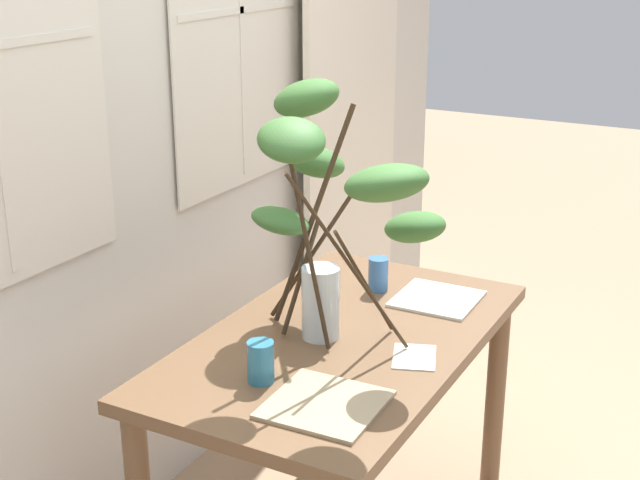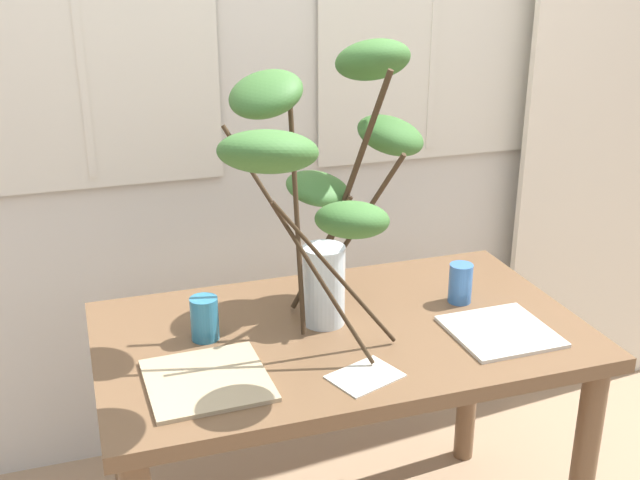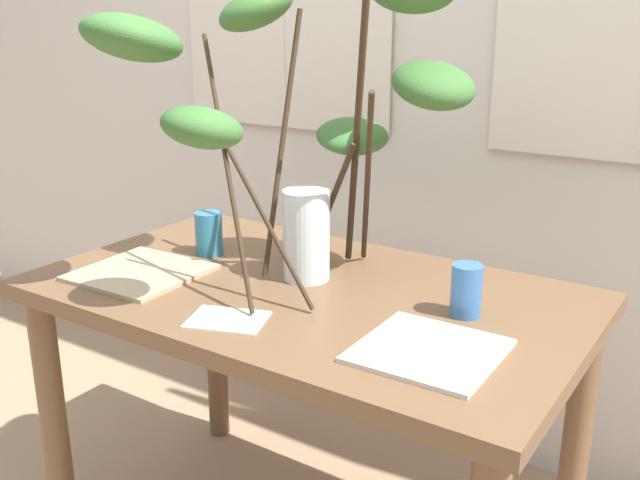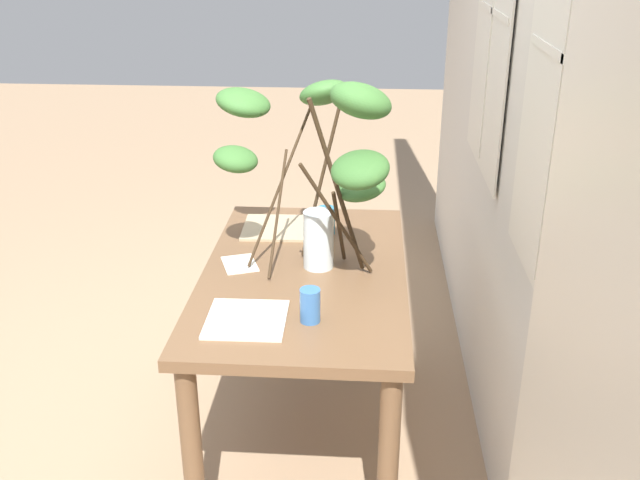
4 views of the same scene
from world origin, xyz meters
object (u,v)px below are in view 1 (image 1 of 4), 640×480
at_px(dining_table, 341,371).
at_px(plate_square_right, 437,299).
at_px(drinking_glass_blue_right, 378,274).
at_px(plate_square_left, 325,404).
at_px(vase_with_branches, 328,187).
at_px(drinking_glass_blue_left, 261,362).

relative_size(dining_table, plate_square_right, 5.00).
height_order(drinking_glass_blue_right, plate_square_left, drinking_glass_blue_right).
xyz_separation_m(vase_with_branches, drinking_glass_blue_right, (0.39, 0.02, -0.40)).
relative_size(drinking_glass_blue_right, plate_square_right, 0.44).
relative_size(drinking_glass_blue_left, plate_square_right, 0.45).
bearing_deg(dining_table, drinking_glass_blue_right, 7.95).
distance_m(drinking_glass_blue_left, plate_square_right, 0.77).
distance_m(vase_with_branches, drinking_glass_blue_right, 0.56).
relative_size(dining_table, plate_square_left, 4.60).
xyz_separation_m(vase_with_branches, drinking_glass_blue_left, (-0.33, 0.02, -0.40)).
bearing_deg(plate_square_right, dining_table, 158.43).
bearing_deg(drinking_glass_blue_left, drinking_glass_blue_right, -0.56).
xyz_separation_m(drinking_glass_blue_right, plate_square_left, (-0.76, -0.20, -0.05)).
xyz_separation_m(vase_with_branches, plate_square_right, (0.40, -0.19, -0.45)).
bearing_deg(vase_with_branches, dining_table, -64.55).
distance_m(dining_table, drinking_glass_blue_left, 0.39).
height_order(drinking_glass_blue_left, plate_square_right, drinking_glass_blue_left).
bearing_deg(plate_square_right, vase_with_branches, 154.96).
bearing_deg(drinking_glass_blue_right, dining_table, -172.05).
xyz_separation_m(drinking_glass_blue_left, plate_square_left, (-0.04, -0.21, -0.05)).
bearing_deg(plate_square_left, plate_square_right, 0.01).
bearing_deg(drinking_glass_blue_left, plate_square_right, -16.04).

